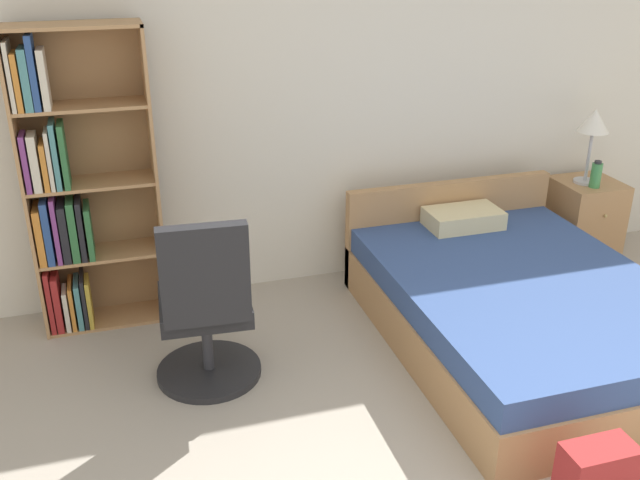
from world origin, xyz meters
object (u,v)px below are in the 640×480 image
at_px(office_chair, 206,314).
at_px(water_bottle, 596,175).
at_px(nightstand, 583,220).
at_px(table_lamp, 594,125).
at_px(bed, 516,305).
at_px(bookshelf, 74,192).

relative_size(office_chair, water_bottle, 5.21).
bearing_deg(nightstand, table_lamp, -171.41).
bearing_deg(water_bottle, bed, -143.33).
bearing_deg(bed, table_lamp, 40.22).
height_order(office_chair, table_lamp, table_lamp).
bearing_deg(bookshelf, office_chair, -55.13).
xyz_separation_m(table_lamp, water_bottle, (0.01, -0.10, -0.34)).
distance_m(office_chair, water_bottle, 3.00).
bearing_deg(water_bottle, office_chair, -166.19).
distance_m(office_chair, table_lamp, 3.07).
distance_m(nightstand, table_lamp, 0.73).
height_order(nightstand, water_bottle, water_bottle).
height_order(bed, nightstand, bed).
xyz_separation_m(bed, office_chair, (-1.85, 0.07, 0.21)).
relative_size(bookshelf, water_bottle, 9.36).
bearing_deg(table_lamp, office_chair, -164.27).
bearing_deg(office_chair, nightstand, 15.61).
relative_size(office_chair, nightstand, 1.69).
height_order(bookshelf, water_bottle, bookshelf).
distance_m(bed, table_lamp, 1.59).
bearing_deg(office_chair, table_lamp, 15.73).
xyz_separation_m(office_chair, water_bottle, (2.91, 0.71, 0.26)).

